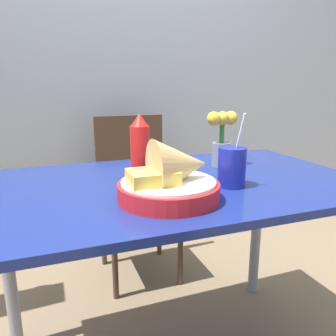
{
  "coord_description": "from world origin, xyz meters",
  "views": [
    {
      "loc": [
        -0.39,
        -0.98,
        1.07
      ],
      "look_at": [
        -0.04,
        -0.05,
        0.82
      ],
      "focal_mm": 35.0,
      "sensor_mm": 36.0,
      "label": 1
    }
  ],
  "objects_px": {
    "food_basket": "(173,179)",
    "flower_vase": "(222,137)",
    "ketchup_bottle": "(140,147)",
    "chair_far_window": "(134,182)",
    "drink_cup": "(232,168)"
  },
  "relations": [
    {
      "from": "drink_cup",
      "to": "flower_vase",
      "type": "bearing_deg",
      "value": 67.79
    },
    {
      "from": "food_basket",
      "to": "drink_cup",
      "type": "height_order",
      "value": "drink_cup"
    },
    {
      "from": "ketchup_bottle",
      "to": "food_basket",
      "type": "bearing_deg",
      "value": -85.28
    },
    {
      "from": "chair_far_window",
      "to": "drink_cup",
      "type": "distance_m",
      "value": 0.96
    },
    {
      "from": "chair_far_window",
      "to": "flower_vase",
      "type": "bearing_deg",
      "value": -73.56
    },
    {
      "from": "chair_far_window",
      "to": "ketchup_bottle",
      "type": "distance_m",
      "value": 0.79
    },
    {
      "from": "food_basket",
      "to": "ketchup_bottle",
      "type": "height_order",
      "value": "ketchup_bottle"
    },
    {
      "from": "chair_far_window",
      "to": "drink_cup",
      "type": "relative_size",
      "value": 3.91
    },
    {
      "from": "ketchup_bottle",
      "to": "flower_vase",
      "type": "xyz_separation_m",
      "value": [
        0.34,
        0.04,
        0.01
      ]
    },
    {
      "from": "drink_cup",
      "to": "flower_vase",
      "type": "relative_size",
      "value": 1.08
    },
    {
      "from": "food_basket",
      "to": "flower_vase",
      "type": "xyz_separation_m",
      "value": [
        0.32,
        0.3,
        0.06
      ]
    },
    {
      "from": "chair_far_window",
      "to": "drink_cup",
      "type": "xyz_separation_m",
      "value": [
        0.09,
        -0.91,
        0.29
      ]
    },
    {
      "from": "drink_cup",
      "to": "ketchup_bottle",
      "type": "bearing_deg",
      "value": 138.93
    },
    {
      "from": "food_basket",
      "to": "flower_vase",
      "type": "bearing_deg",
      "value": 43.21
    },
    {
      "from": "chair_far_window",
      "to": "food_basket",
      "type": "xyz_separation_m",
      "value": [
        -0.13,
        -0.96,
        0.29
      ]
    }
  ]
}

